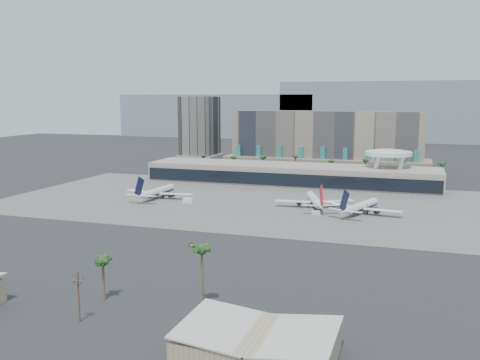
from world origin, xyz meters
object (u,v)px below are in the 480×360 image
(airliner_centre, at_px, (315,200))
(service_vehicle_a, at_px, (188,201))
(service_vehicle_b, at_px, (316,213))
(taxiway_sign, at_px, (193,245))
(utility_pole, at_px, (78,292))
(airliner_right, at_px, (361,206))
(airliner_left, at_px, (157,192))

(airliner_centre, xyz_separation_m, service_vehicle_a, (-60.58, -9.55, -2.17))
(service_vehicle_b, height_order, taxiway_sign, service_vehicle_b)
(utility_pole, distance_m, taxiway_sign, 66.51)
(airliner_centre, relative_size, taxiway_sign, 15.76)
(airliner_right, bearing_deg, airliner_left, -162.69)
(service_vehicle_a, bearing_deg, airliner_centre, 12.10)
(airliner_centre, height_order, service_vehicle_b, airliner_centre)
(airliner_right, height_order, service_vehicle_a, airliner_right)
(utility_pole, xyz_separation_m, service_vehicle_b, (31.07, 129.75, -6.22))
(airliner_left, relative_size, airliner_right, 1.08)
(airliner_left, distance_m, service_vehicle_a, 21.64)
(airliner_left, height_order, service_vehicle_a, airliner_left)
(service_vehicle_a, bearing_deg, utility_pole, -73.32)
(airliner_left, relative_size, taxiway_sign, 16.66)
(airliner_left, distance_m, service_vehicle_b, 85.54)
(airliner_left, distance_m, airliner_centre, 81.02)
(utility_pole, distance_m, service_vehicle_b, 133.56)
(airliner_right, bearing_deg, service_vehicle_b, -134.13)
(airliner_left, xyz_separation_m, taxiway_sign, (53.01, -77.35, -2.90))
(utility_pole, relative_size, airliner_left, 0.30)
(utility_pole, height_order, airliner_centre, airliner_centre)
(airliner_right, xyz_separation_m, service_vehicle_a, (-82.49, -2.06, -2.08))
(utility_pole, distance_m, airliner_right, 147.36)
(airliner_left, bearing_deg, airliner_centre, 5.55)
(airliner_left, bearing_deg, utility_pole, -65.97)
(taxiway_sign, bearing_deg, utility_pole, -108.53)
(service_vehicle_a, bearing_deg, airliner_left, 164.54)
(airliner_centre, distance_m, service_vehicle_b, 17.00)
(airliner_left, relative_size, airliner_centre, 1.06)
(utility_pole, bearing_deg, service_vehicle_b, 76.53)
(airliner_left, xyz_separation_m, airliner_centre, (80.98, 2.69, -0.04))
(utility_pole, xyz_separation_m, airliner_right, (49.58, 138.72, -3.83))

